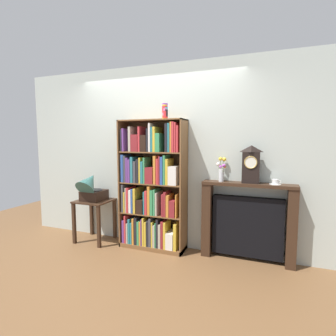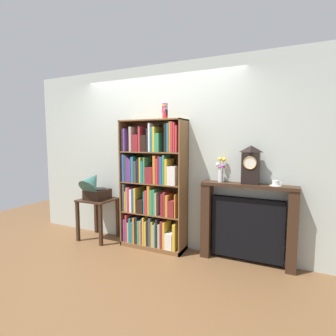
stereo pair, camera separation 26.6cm
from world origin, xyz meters
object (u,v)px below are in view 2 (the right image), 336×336
gramophone (94,186)px  fireplace_mantel (247,224)px  cup_stack (165,111)px  mantel_clock (251,165)px  bookshelf (152,190)px  side_table_left (98,209)px  teacup_with_saucer (276,183)px  flower_vase (221,170)px

gramophone → fireplace_mantel: size_ratio=0.43×
cup_stack → mantel_clock: size_ratio=0.44×
bookshelf → side_table_left: size_ratio=2.86×
gramophone → teacup_with_saucer: 2.61m
bookshelf → cup_stack: (0.21, -0.01, 1.11)m
cup_stack → side_table_left: (-1.16, -0.05, -1.48)m
bookshelf → gramophone: size_ratio=3.68×
side_table_left → bookshelf: bearing=3.9°
cup_stack → fireplace_mantel: cup_stack is taller
mantel_clock → flower_vase: bearing=178.7°
side_table_left → mantel_clock: bearing=3.4°
bookshelf → side_table_left: bookshelf is taller
teacup_with_saucer → side_table_left: bearing=-177.0°
side_table_left → flower_vase: 2.06m
cup_stack → mantel_clock: 1.33m
teacup_with_saucer → gramophone: bearing=-175.5°
gramophone → mantel_clock: mantel_clock is taller
bookshelf → teacup_with_saucer: (1.64, 0.07, 0.20)m
side_table_left → fireplace_mantel: size_ratio=0.55×
cup_stack → side_table_left: cup_stack is taller
side_table_left → gramophone: bearing=-90.0°
side_table_left → mantel_clock: (2.30, 0.14, 0.78)m
bookshelf → flower_vase: size_ratio=5.73×
side_table_left → flower_vase: (1.93, 0.14, 0.70)m
gramophone → teacup_with_saucer: (2.59, 0.20, 0.20)m
mantel_clock → bookshelf: bearing=-177.0°
bookshelf → cup_stack: 1.13m
fireplace_mantel → mantel_clock: (0.02, -0.02, 0.76)m
cup_stack → fireplace_mantel: bearing=5.4°
cup_stack → gramophone: 1.61m
side_table_left → gramophone: 0.38m
side_table_left → fireplace_mantel: fireplace_mantel is taller
mantel_clock → flower_vase: size_ratio=1.48×
side_table_left → mantel_clock: 2.43m
bookshelf → fireplace_mantel: 1.37m
cup_stack → flower_vase: 1.09m
flower_vase → gramophone: bearing=-173.8°
fireplace_mantel → teacup_with_saucer: 0.64m
cup_stack → teacup_with_saucer: bearing=3.5°
mantel_clock → teacup_with_saucer: (0.29, 0.00, -0.21)m
side_table_left → teacup_with_saucer: bearing=3.0°
flower_vase → side_table_left: bearing=-175.7°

